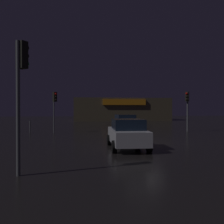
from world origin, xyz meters
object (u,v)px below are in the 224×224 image
at_px(car_near, 127,134).
at_px(car_crossing, 126,123).
at_px(traffic_signal_cross_left, 21,77).
at_px(store_building, 121,109).
at_px(traffic_signal_opposite, 55,102).
at_px(traffic_signal_main, 187,104).

bearing_deg(car_near, car_crossing, 79.35).
bearing_deg(car_crossing, traffic_signal_cross_left, -114.03).
bearing_deg(car_crossing, store_building, 80.95).
relative_size(store_building, car_crossing, 4.31).
height_order(traffic_signal_opposite, car_crossing, traffic_signal_opposite).
height_order(car_near, car_crossing, car_crossing).
bearing_deg(store_building, car_near, -99.48).
bearing_deg(traffic_signal_main, store_building, 94.86).
height_order(store_building, traffic_signal_opposite, store_building).
xyz_separation_m(store_building, car_near, (-5.73, -34.30, -1.29)).
bearing_deg(store_building, traffic_signal_cross_left, -104.72).
distance_m(traffic_signal_main, car_near, 12.39).
height_order(traffic_signal_main, car_near, traffic_signal_main).
relative_size(traffic_signal_main, traffic_signal_opposite, 1.04).
xyz_separation_m(store_building, traffic_signal_main, (2.12, -24.90, 0.58)).
xyz_separation_m(car_near, car_crossing, (1.75, 9.28, 0.03)).
relative_size(traffic_signal_opposite, car_crossing, 0.89).
distance_m(store_building, traffic_signal_main, 25.00).
relative_size(traffic_signal_opposite, traffic_signal_cross_left, 0.84).
bearing_deg(traffic_signal_cross_left, traffic_signal_opposite, 90.65).
xyz_separation_m(traffic_signal_cross_left, car_near, (4.56, 4.87, -2.38)).
height_order(traffic_signal_main, traffic_signal_cross_left, traffic_signal_cross_left).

